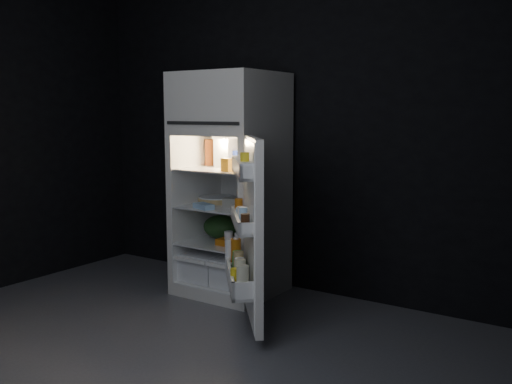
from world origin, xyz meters
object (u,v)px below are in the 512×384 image
Objects in this scene: egg_carton at (241,203)px; yogurt_tray at (235,243)px; fridge_door at (248,233)px; milk_jug at (227,153)px; refrigerator at (232,176)px.

egg_carton reaches higher than yogurt_tray.
egg_carton is (-0.48, 0.60, 0.08)m from fridge_door.
yogurt_tray is at bearing -34.55° from milk_jug.
milk_jug is at bearing 135.20° from fridge_door.
yogurt_tray is at bearing 133.19° from fridge_door.
refrigerator is 6.26× the size of egg_carton.
fridge_door reaches higher than milk_jug.
refrigerator is 7.42× the size of milk_jug.
fridge_door is 5.08× the size of milk_jug.
refrigerator reaches higher than fridge_door.
milk_jug is 0.84× the size of egg_carton.
milk_jug reaches higher than yogurt_tray.
milk_jug is 0.85× the size of yogurt_tray.
fridge_door reaches higher than yogurt_tray.
egg_carton is (0.14, -0.06, -0.19)m from refrigerator.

